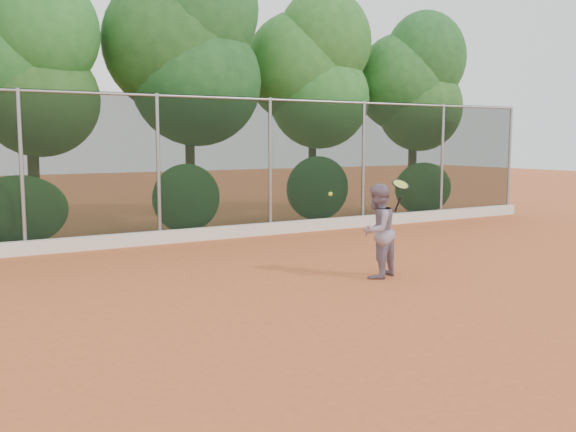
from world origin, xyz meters
TOP-DOWN VIEW (x-y plane):
  - ground at (0.00, 0.00)m, footprint 80.00×80.00m
  - concrete_curb at (0.00, 6.82)m, footprint 24.00×0.20m
  - tennis_player at (2.00, 1.30)m, footprint 0.99×0.89m
  - chainlink_fence at (-0.00, 7.00)m, footprint 24.09×0.09m
  - foliage_backdrop at (-0.55, 8.98)m, footprint 23.70×3.63m
  - tennis_racket at (2.38, 1.15)m, footprint 0.35×0.32m
  - tennis_ball_in_flight at (0.97, 1.25)m, footprint 0.07×0.07m

SIDE VIEW (x-z plane):
  - ground at x=0.00m, z-range 0.00..0.00m
  - concrete_curb at x=0.00m, z-range 0.00..0.30m
  - tennis_player at x=2.00m, z-range 0.00..1.66m
  - tennis_ball_in_flight at x=0.97m, z-range 1.50..1.57m
  - tennis_racket at x=2.38m, z-range 1.32..1.91m
  - chainlink_fence at x=0.00m, z-range 0.11..3.61m
  - foliage_backdrop at x=-0.55m, z-range 0.63..8.18m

